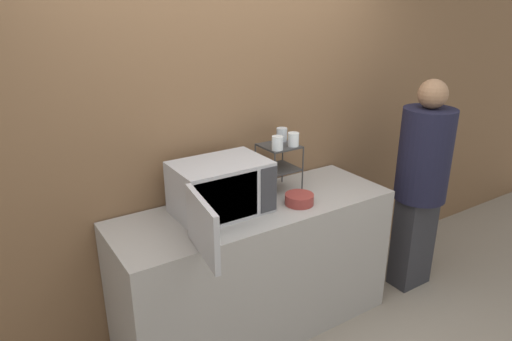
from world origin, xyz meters
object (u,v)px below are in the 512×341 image
bowl (299,199)px  glass_front_left (277,143)px  dish_rack (279,158)px  glass_back_right (282,134)px  person (422,177)px  glass_front_right (293,139)px  microwave (220,189)px

bowl → glass_front_left: bearing=106.3°
dish_rack → glass_back_right: size_ratio=3.65×
glass_front_left → person: 1.23m
glass_back_right → bowl: bearing=-105.4°
dish_rack → glass_back_right: glass_back_right is taller
glass_back_right → dish_rack: bearing=-135.3°
glass_back_right → glass_front_right: same height
glass_back_right → bowl: 0.48m
glass_front_right → person: size_ratio=0.05×
dish_rack → bowl: (-0.02, -0.25, -0.20)m
glass_front_left → glass_back_right: (0.14, 0.15, 0.00)m
glass_front_right → person: person is taller
microwave → glass_front_left: glass_front_left is taller
dish_rack → glass_back_right: bearing=44.7°
bowl → dish_rack: bearing=86.1°
glass_front_left → bowl: glass_front_left is taller
microwave → bowl: microwave is taller
glass_front_right → bowl: size_ratio=0.48×
microwave → dish_rack: 0.52m
person → glass_front_left: bearing=166.1°
glass_front_right → dish_rack: bearing=134.8°
glass_back_right → microwave: bearing=-163.7°
glass_front_right → glass_back_right: bearing=87.5°
microwave → glass_front_left: size_ratio=9.16×
glass_back_right → glass_front_right: bearing=-92.5°
dish_rack → bowl: bearing=-93.9°
microwave → glass_front_left: (0.44, 0.02, 0.21)m
dish_rack → glass_front_left: (-0.07, -0.08, 0.14)m
glass_back_right → person: 1.15m
dish_rack → glass_front_left: size_ratio=3.65×
glass_back_right → glass_front_right: size_ratio=1.00×
microwave → glass_front_right: glass_front_right is taller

